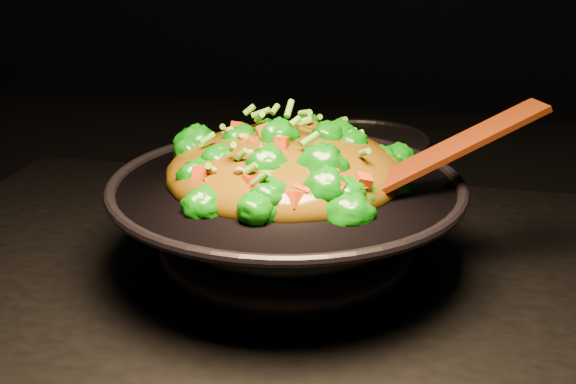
# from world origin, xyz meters

# --- Properties ---
(wok) EXTENTS (0.56, 0.56, 0.12)m
(wok) POSITION_xyz_m (-0.05, 0.08, 0.96)
(wok) COLOR black
(wok) RESTS_ON stovetop
(stir_fry) EXTENTS (0.37, 0.37, 0.10)m
(stir_fry) POSITION_xyz_m (-0.05, 0.11, 1.07)
(stir_fry) COLOR #0A5906
(stir_fry) RESTS_ON wok
(spatula) EXTENTS (0.25, 0.16, 0.11)m
(spatula) POSITION_xyz_m (0.14, 0.10, 1.07)
(spatula) COLOR #341008
(spatula) RESTS_ON wok
(back_pot) EXTENTS (0.27, 0.27, 0.12)m
(back_pot) POSITION_xyz_m (0.02, 0.32, 0.96)
(back_pot) COLOR black
(back_pot) RESTS_ON stovetop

